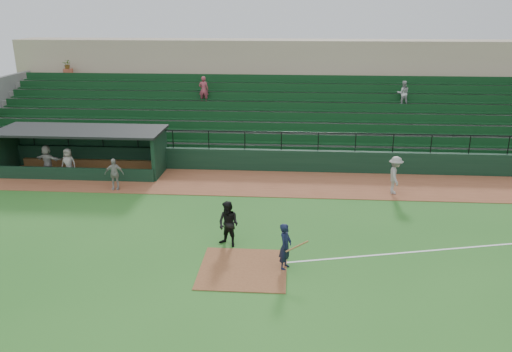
{
  "coord_description": "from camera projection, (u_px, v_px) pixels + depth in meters",
  "views": [
    {
      "loc": [
        1.59,
        -16.37,
        8.56
      ],
      "look_at": [
        0.0,
        5.0,
        1.4
      ],
      "focal_mm": 35.25,
      "sensor_mm": 36.0,
      "label": 1
    }
  ],
  "objects": [
    {
      "name": "batter_at_plate",
      "position": [
        285.0,
        246.0,
        17.16
      ],
      "size": [
        1.08,
        0.72,
        1.67
      ],
      "color": "black",
      "rests_on": "ground"
    },
    {
      "name": "dugout",
      "position": [
        86.0,
        147.0,
        27.61
      ],
      "size": [
        8.9,
        3.2,
        2.42
      ],
      "color": "black",
      "rests_on": "ground"
    },
    {
      "name": "dugout_player_b",
      "position": [
        69.0,
        163.0,
        26.41
      ],
      "size": [
        0.8,
        0.54,
        1.6
      ],
      "primitive_type": "imported",
      "rotation": [
        0.0,
        0.0,
        -0.04
      ],
      "color": "gray",
      "rests_on": "warning_track"
    },
    {
      "name": "umpire",
      "position": [
        228.0,
        224.0,
        18.82
      ],
      "size": [
        1.07,
        0.99,
        1.77
      ],
      "primitive_type": "imported",
      "rotation": [
        0.0,
        0.0,
        -0.48
      ],
      "color": "black",
      "rests_on": "ground"
    },
    {
      "name": "warning_track",
      "position": [
        260.0,
        183.0,
        25.87
      ],
      "size": [
        40.0,
        4.0,
        0.03
      ],
      "primitive_type": "cube",
      "color": "brown",
      "rests_on": "ground"
    },
    {
      "name": "dugout_player_a",
      "position": [
        114.0,
        174.0,
        24.71
      ],
      "size": [
        0.97,
        0.51,
        1.59
      ],
      "primitive_type": "imported",
      "rotation": [
        0.0,
        0.0,
        0.14
      ],
      "color": "#9A9690",
      "rests_on": "warning_track"
    },
    {
      "name": "runner",
      "position": [
        395.0,
        175.0,
        24.12
      ],
      "size": [
        0.77,
        1.24,
        1.85
      ],
      "primitive_type": "imported",
      "rotation": [
        0.0,
        0.0,
        1.5
      ],
      "color": "gray",
      "rests_on": "warning_track"
    },
    {
      "name": "stadium_structure",
      "position": [
        269.0,
        108.0,
        33.14
      ],
      "size": [
        38.0,
        13.08,
        6.4
      ],
      "color": "black",
      "rests_on": "ground"
    },
    {
      "name": "home_plate_dirt",
      "position": [
        243.0,
        269.0,
        17.36
      ],
      "size": [
        3.0,
        3.0,
        0.03
      ],
      "primitive_type": "cube",
      "color": "brown",
      "rests_on": "ground"
    },
    {
      "name": "foul_line",
      "position": [
        460.0,
        248.0,
        18.88
      ],
      "size": [
        17.49,
        4.44,
        0.01
      ],
      "primitive_type": "cube",
      "rotation": [
        0.0,
        0.0,
        0.24
      ],
      "color": "white",
      "rests_on": "ground"
    },
    {
      "name": "dugout_player_c",
      "position": [
        47.0,
        160.0,
        26.76
      ],
      "size": [
        1.62,
        0.81,
        1.67
      ],
      "primitive_type": "imported",
      "rotation": [
        0.0,
        0.0,
        2.93
      ],
      "color": "#9E9A94",
      "rests_on": "warning_track"
    },
    {
      "name": "ground",
      "position": [
        246.0,
        256.0,
        18.31
      ],
      "size": [
        90.0,
        90.0,
        0.0
      ],
      "primitive_type": "plane",
      "color": "#255D1E",
      "rests_on": "ground"
    }
  ]
}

